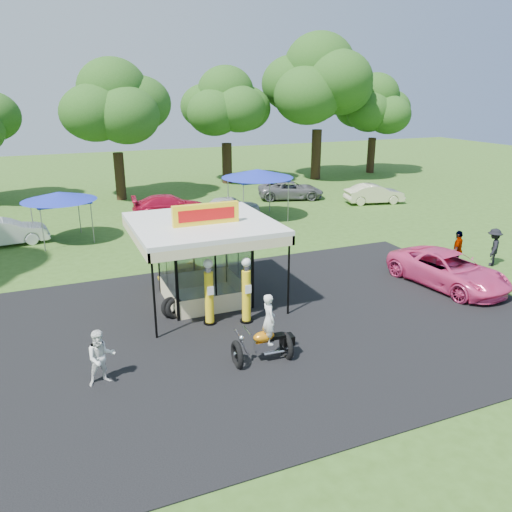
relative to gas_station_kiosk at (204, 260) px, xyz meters
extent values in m
plane|color=#34551A|center=(2.00, -4.99, -1.78)|extent=(120.00, 120.00, 0.00)
cube|color=black|center=(2.00, -2.99, -1.76)|extent=(20.00, 14.00, 0.04)
cube|color=white|center=(0.00, 0.01, -1.75)|extent=(3.00, 3.00, 0.06)
cube|color=white|center=(0.00, 0.01, 1.51)|extent=(5.40, 5.40, 0.18)
cube|color=yellow|center=(0.00, -0.49, 2.00)|extent=(2.60, 0.25, 0.80)
cube|color=red|center=(0.00, -0.62, 2.00)|extent=(2.21, 0.02, 0.45)
cylinder|color=black|center=(-2.55, -2.54, -0.18)|extent=(0.08, 0.08, 3.20)
cylinder|color=black|center=(2.55, -2.54, -0.18)|extent=(0.08, 0.08, 3.20)
cylinder|color=black|center=(-0.48, -2.17, -1.73)|extent=(0.48, 0.48, 0.11)
cylinder|color=yellow|center=(-0.48, -2.17, -0.70)|extent=(0.32, 0.32, 1.95)
cylinder|color=silver|center=(-0.48, -2.17, 0.38)|extent=(0.22, 0.22, 0.22)
sphere|color=white|center=(-0.48, -2.17, 0.60)|extent=(0.35, 0.35, 0.35)
cube|color=white|center=(-0.48, -2.36, -0.38)|extent=(0.24, 0.02, 0.32)
cylinder|color=black|center=(0.82, -2.56, -1.73)|extent=(0.48, 0.48, 0.11)
cylinder|color=yellow|center=(0.82, -2.56, -0.70)|extent=(0.33, 0.33, 1.95)
cylinder|color=silver|center=(0.82, -2.56, 0.39)|extent=(0.22, 0.22, 0.22)
sphere|color=white|center=(0.82, -2.56, 0.61)|extent=(0.35, 0.35, 0.35)
cube|color=white|center=(0.82, -2.76, -0.37)|extent=(0.24, 0.02, 0.33)
torus|color=black|center=(-0.59, -5.32, -1.40)|extent=(0.23, 0.94, 0.94)
torus|color=black|center=(1.08, -5.40, -1.40)|extent=(0.23, 0.94, 0.94)
cube|color=silver|center=(0.30, -5.37, -1.22)|extent=(0.63, 0.34, 0.33)
ellipsoid|color=#CB740E|center=(0.30, -5.37, -0.91)|extent=(0.71, 0.40, 0.33)
cube|color=black|center=(0.69, -5.38, -0.98)|extent=(0.63, 0.32, 0.11)
cube|color=black|center=(1.11, -5.41, -1.17)|extent=(0.41, 0.40, 0.31)
cylinder|color=silver|center=(-0.43, -5.33, -1.00)|extent=(0.49, 0.09, 1.00)
cylinder|color=silver|center=(-0.26, -5.34, -0.61)|extent=(0.09, 0.67, 0.06)
sphere|color=silver|center=(-0.45, -5.33, -0.83)|extent=(0.18, 0.18, 0.18)
imported|color=white|center=(0.47, -5.37, -0.33)|extent=(0.43, 0.63, 1.67)
torus|color=black|center=(-1.54, -1.16, -1.38)|extent=(0.88, 0.60, 0.83)
torus|color=black|center=(-1.69, -1.00, -1.38)|extent=(0.89, 0.69, 0.83)
cube|color=#593819|center=(11.02, -3.79, -1.32)|extent=(0.56, 0.41, 0.92)
cube|color=#593819|center=(11.02, -3.57, -1.32)|extent=(0.56, 0.41, 0.92)
imported|color=yellow|center=(0.00, 2.21, -1.30)|extent=(2.82, 1.13, 0.96)
imported|color=#EE4082|center=(10.37, -2.59, -1.02)|extent=(3.25, 5.77, 1.52)
imported|color=white|center=(-4.60, -4.71, -0.92)|extent=(0.90, 0.73, 1.73)
imported|color=black|center=(14.39, -1.29, -0.85)|extent=(1.37, 1.31, 1.87)
imported|color=gray|center=(12.35, -1.03, -0.82)|extent=(1.20, 1.03, 1.93)
imported|color=white|center=(-7.98, 11.73, -1.04)|extent=(4.69, 2.09, 1.49)
imported|color=#B50D2D|center=(2.10, 14.84, -1.05)|extent=(5.24, 2.60, 1.46)
imported|color=silver|center=(5.95, 13.25, -1.09)|extent=(4.11, 1.74, 1.38)
imported|color=slate|center=(12.30, 16.73, -1.07)|extent=(5.62, 3.81, 1.43)
imported|color=beige|center=(17.43, 12.79, -1.05)|extent=(4.68, 2.44, 1.47)
cylinder|color=gray|center=(-6.26, 12.63, -0.64)|extent=(0.06, 0.06, 2.28)
cylinder|color=gray|center=(-3.61, 12.63, -0.64)|extent=(0.06, 0.06, 2.28)
cylinder|color=gray|center=(-6.26, 9.98, -0.64)|extent=(0.06, 0.06, 2.28)
cylinder|color=gray|center=(-3.61, 9.98, -0.64)|extent=(0.06, 0.06, 2.28)
cube|color=#1A2BAE|center=(-4.94, 11.30, 0.55)|extent=(2.85, 2.85, 0.11)
cone|color=#1A2BAE|center=(-4.94, 11.30, 0.85)|extent=(4.10, 4.10, 0.47)
cylinder|color=gray|center=(5.85, 13.49, -0.46)|extent=(0.07, 0.07, 2.64)
cylinder|color=gray|center=(8.95, 13.49, -0.46)|extent=(0.07, 0.07, 2.64)
cylinder|color=gray|center=(5.85, 10.40, -0.46)|extent=(0.07, 0.07, 2.64)
cylinder|color=gray|center=(8.95, 10.40, -0.46)|extent=(0.07, 0.07, 2.64)
cube|color=#1A2BAE|center=(7.40, 11.95, 0.92)|extent=(3.30, 3.30, 0.13)
cone|color=#1A2BAE|center=(7.40, 11.95, 1.26)|extent=(4.75, 4.75, 0.55)
cylinder|color=black|center=(-0.15, 21.71, 0.05)|extent=(0.78, 0.78, 3.66)
ellipsoid|color=#204F16|center=(-0.15, 21.71, 4.80)|extent=(8.78, 8.78, 7.53)
cylinder|color=black|center=(10.06, 25.45, 0.04)|extent=(0.91, 0.91, 3.64)
ellipsoid|color=#204F16|center=(10.06, 25.45, 4.68)|extent=(8.48, 8.48, 7.27)
cylinder|color=black|center=(18.73, 24.22, 0.56)|extent=(0.94, 0.94, 4.68)
ellipsoid|color=#204F16|center=(18.73, 24.22, 6.53)|extent=(10.91, 10.91, 9.36)
cylinder|color=black|center=(25.93, 25.43, 0.00)|extent=(0.80, 0.80, 3.56)
ellipsoid|color=#204F16|center=(25.93, 25.43, 4.46)|extent=(8.04, 8.04, 6.90)
camera|label=1|loc=(-5.40, -18.29, 6.50)|focal=35.00mm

